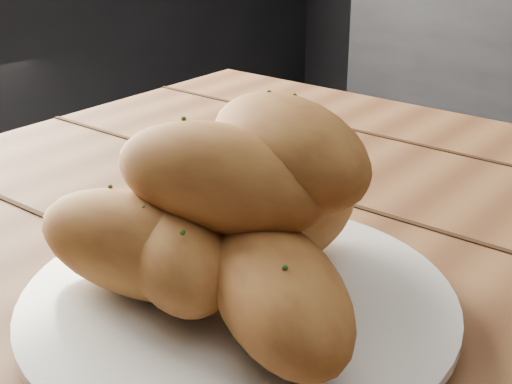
# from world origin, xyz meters

# --- Properties ---
(plate) EXTENTS (0.31, 0.31, 0.02)m
(plate) POSITION_xyz_m (-0.36, -0.46, 0.76)
(plate) COLOR white
(plate) RESTS_ON table
(bread_rolls) EXTENTS (0.29, 0.24, 0.14)m
(bread_rolls) POSITION_xyz_m (-0.37, -0.46, 0.82)
(bread_rolls) COLOR #B67A32
(bread_rolls) RESTS_ON plate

